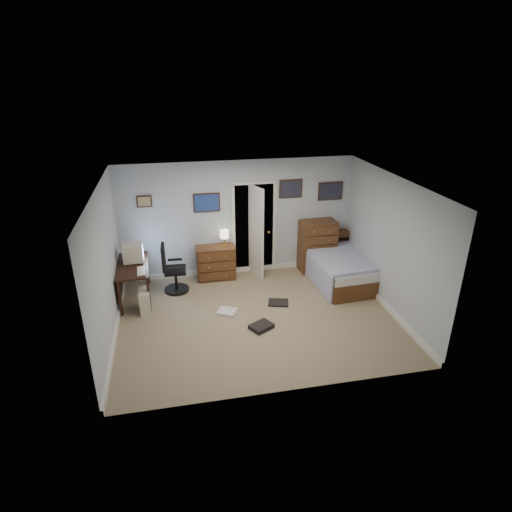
{
  "coord_description": "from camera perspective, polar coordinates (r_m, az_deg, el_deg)",
  "views": [
    {
      "loc": [
        -1.37,
        -6.6,
        4.19
      ],
      "look_at": [
        0.05,
        0.3,
        1.1
      ],
      "focal_mm": 30.0,
      "sensor_mm": 36.0,
      "label": 1
    }
  ],
  "objects": [
    {
      "name": "tall_dresser",
      "position": [
        9.62,
        8.16,
        1.36
      ],
      "size": [
        0.8,
        0.48,
        1.16
      ],
      "primitive_type": "cube",
      "rotation": [
        0.0,
        0.0,
        0.03
      ],
      "color": "brown",
      "rests_on": "floor"
    },
    {
      "name": "crt_monitor",
      "position": [
        8.62,
        -16.09,
        0.4
      ],
      "size": [
        0.4,
        0.37,
        0.35
      ],
      "rotation": [
        0.0,
        0.0,
        0.05
      ],
      "color": "beige",
      "rests_on": "computer_desk"
    },
    {
      "name": "floor_clutter",
      "position": [
        7.91,
        0.05,
        -8.03
      ],
      "size": [
        1.46,
        1.19,
        0.08
      ],
      "rotation": [
        0.0,
        0.0,
        -0.02
      ],
      "color": "black",
      "rests_on": "floor"
    },
    {
      "name": "headboard_bookcase",
      "position": [
        9.88,
        9.86,
        1.06
      ],
      "size": [
        0.95,
        0.27,
        0.85
      ],
      "rotation": [
        0.0,
        0.0,
        0.04
      ],
      "color": "brown",
      "rests_on": "floor"
    },
    {
      "name": "low_dresser",
      "position": [
        9.25,
        -5.36,
        -0.87
      ],
      "size": [
        0.83,
        0.43,
        0.73
      ],
      "primitive_type": "cube",
      "rotation": [
        0.0,
        0.0,
        -0.03
      ],
      "color": "brown",
      "rests_on": "floor"
    },
    {
      "name": "computer_desk",
      "position": [
        8.63,
        -16.61,
        -2.2
      ],
      "size": [
        0.65,
        1.3,
        0.74
      ],
      "rotation": [
        0.0,
        0.0,
        0.05
      ],
      "color": "black",
      "rests_on": "floor"
    },
    {
      "name": "media_stack",
      "position": [
        9.65,
        -16.27,
        -0.7
      ],
      "size": [
        0.15,
        0.15,
        0.73
      ],
      "primitive_type": "cube",
      "rotation": [
        0.0,
        0.0,
        -0.05
      ],
      "color": "maroon",
      "rests_on": "floor"
    },
    {
      "name": "wall_posters",
      "position": [
        9.13,
        1.09,
        8.15
      ],
      "size": [
        4.38,
        0.04,
        0.6
      ],
      "color": "#331E11",
      "rests_on": "floor"
    },
    {
      "name": "pc_tower",
      "position": [
        8.28,
        -14.58,
        -5.82
      ],
      "size": [
        0.22,
        0.42,
        0.44
      ],
      "rotation": [
        0.0,
        0.0,
        0.05
      ],
      "color": "beige",
      "rests_on": "floor"
    },
    {
      "name": "table_lamp",
      "position": [
        9.03,
        -4.25,
        2.85
      ],
      "size": [
        0.19,
        0.19,
        0.36
      ],
      "rotation": [
        0.0,
        0.0,
        -0.03
      ],
      "color": "gold",
      "rests_on": "low_dresser"
    },
    {
      "name": "floor",
      "position": [
        7.94,
        0.09,
        -8.24
      ],
      "size": [
        5.0,
        4.0,
        0.02
      ],
      "primitive_type": "cube",
      "color": "tan",
      "rests_on": "ground"
    },
    {
      "name": "doorway",
      "position": [
        9.58,
        -0.62,
        4.25
      ],
      "size": [
        0.96,
        1.12,
        2.05
      ],
      "color": "black",
      "rests_on": "floor"
    },
    {
      "name": "bed",
      "position": [
        9.33,
        10.58,
        -1.25
      ],
      "size": [
        1.23,
        2.14,
        0.68
      ],
      "rotation": [
        0.0,
        0.0,
        0.07
      ],
      "color": "brown",
      "rests_on": "floor"
    },
    {
      "name": "keyboard",
      "position": [
        8.22,
        -15.06,
        -1.95
      ],
      "size": [
        0.17,
        0.4,
        0.02
      ],
      "primitive_type": "cube",
      "rotation": [
        0.0,
        0.0,
        0.05
      ],
      "color": "beige",
      "rests_on": "computer_desk"
    },
    {
      "name": "office_chair",
      "position": [
        8.81,
        -11.06,
        -2.31
      ],
      "size": [
        0.52,
        0.52,
        1.03
      ],
      "rotation": [
        0.0,
        0.0,
        -0.04
      ],
      "color": "black",
      "rests_on": "floor"
    }
  ]
}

